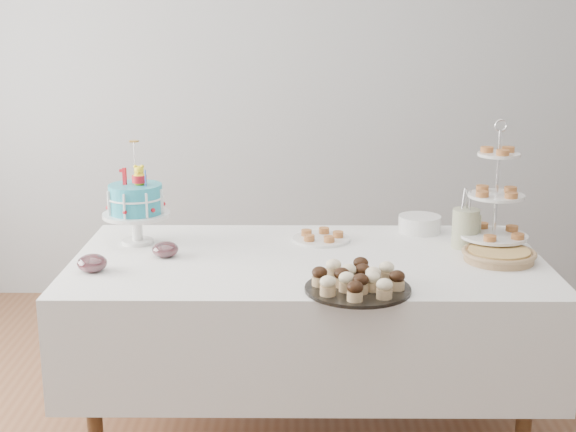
{
  "coord_description": "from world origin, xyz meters",
  "views": [
    {
      "loc": [
        -0.06,
        -2.84,
        1.75
      ],
      "look_at": [
        -0.08,
        0.3,
        0.95
      ],
      "focal_mm": 50.0,
      "sensor_mm": 36.0,
      "label": 1
    }
  ],
  "objects_px": {
    "pie": "(499,255)",
    "plate_stack": "(420,224)",
    "jam_bowl_a": "(92,263)",
    "table": "(308,310)",
    "pastry_plate": "(321,237)",
    "cupcake_tray": "(358,279)",
    "birthday_cake": "(137,216)",
    "tiered_stand": "(496,196)",
    "jam_bowl_b": "(165,250)",
    "utensil_pitcher": "(466,227)"
  },
  "relations": [
    {
      "from": "pie",
      "to": "plate_stack",
      "type": "height_order",
      "value": "plate_stack"
    },
    {
      "from": "pie",
      "to": "jam_bowl_a",
      "type": "xyz_separation_m",
      "value": [
        -1.61,
        -0.14,
        0.01
      ]
    },
    {
      "from": "table",
      "to": "pie",
      "type": "distance_m",
      "value": 0.81
    },
    {
      "from": "pastry_plate",
      "to": "jam_bowl_a",
      "type": "xyz_separation_m",
      "value": [
        -0.9,
        -0.44,
        0.02
      ]
    },
    {
      "from": "pie",
      "to": "cupcake_tray",
      "type": "bearing_deg",
      "value": -148.92
    },
    {
      "from": "birthday_cake",
      "to": "pastry_plate",
      "type": "xyz_separation_m",
      "value": [
        0.8,
        0.05,
        -0.1
      ]
    },
    {
      "from": "tiered_stand",
      "to": "plate_stack",
      "type": "xyz_separation_m",
      "value": [
        -0.27,
        0.28,
        -0.19
      ]
    },
    {
      "from": "cupcake_tray",
      "to": "plate_stack",
      "type": "xyz_separation_m",
      "value": [
        0.34,
        0.8,
        -0.01
      ]
    },
    {
      "from": "jam_bowl_b",
      "to": "utensil_pitcher",
      "type": "height_order",
      "value": "utensil_pitcher"
    },
    {
      "from": "cupcake_tray",
      "to": "jam_bowl_b",
      "type": "height_order",
      "value": "cupcake_tray"
    },
    {
      "from": "birthday_cake",
      "to": "cupcake_tray",
      "type": "height_order",
      "value": "birthday_cake"
    },
    {
      "from": "tiered_stand",
      "to": "plate_stack",
      "type": "bearing_deg",
      "value": 133.62
    },
    {
      "from": "utensil_pitcher",
      "to": "tiered_stand",
      "type": "bearing_deg",
      "value": -10.26
    },
    {
      "from": "birthday_cake",
      "to": "pie",
      "type": "distance_m",
      "value": 1.53
    },
    {
      "from": "tiered_stand",
      "to": "jam_bowl_a",
      "type": "distance_m",
      "value": 1.67
    },
    {
      "from": "table",
      "to": "birthday_cake",
      "type": "distance_m",
      "value": 0.84
    },
    {
      "from": "jam_bowl_a",
      "to": "jam_bowl_b",
      "type": "height_order",
      "value": "jam_bowl_a"
    },
    {
      "from": "pastry_plate",
      "to": "pie",
      "type": "bearing_deg",
      "value": -22.53
    },
    {
      "from": "plate_stack",
      "to": "tiered_stand",
      "type": "bearing_deg",
      "value": -46.38
    },
    {
      "from": "birthday_cake",
      "to": "jam_bowl_b",
      "type": "distance_m",
      "value": 0.26
    },
    {
      "from": "jam_bowl_a",
      "to": "jam_bowl_b",
      "type": "distance_m",
      "value": 0.32
    },
    {
      "from": "tiered_stand",
      "to": "plate_stack",
      "type": "height_order",
      "value": "tiered_stand"
    },
    {
      "from": "plate_stack",
      "to": "jam_bowl_a",
      "type": "xyz_separation_m",
      "value": [
        -1.36,
        -0.58,
        -0.01
      ]
    },
    {
      "from": "tiered_stand",
      "to": "pastry_plate",
      "type": "bearing_deg",
      "value": 169.36
    },
    {
      "from": "cupcake_tray",
      "to": "jam_bowl_a",
      "type": "distance_m",
      "value": 1.04
    },
    {
      "from": "plate_stack",
      "to": "jam_bowl_a",
      "type": "bearing_deg",
      "value": -156.7
    },
    {
      "from": "pastry_plate",
      "to": "jam_bowl_b",
      "type": "relative_size",
      "value": 2.35
    },
    {
      "from": "plate_stack",
      "to": "table",
      "type": "bearing_deg",
      "value": -142.26
    },
    {
      "from": "jam_bowl_a",
      "to": "jam_bowl_b",
      "type": "relative_size",
      "value": 1.07
    },
    {
      "from": "table",
      "to": "birthday_cake",
      "type": "bearing_deg",
      "value": 164.55
    },
    {
      "from": "tiered_stand",
      "to": "jam_bowl_b",
      "type": "distance_m",
      "value": 1.39
    },
    {
      "from": "tiered_stand",
      "to": "pastry_plate",
      "type": "height_order",
      "value": "tiered_stand"
    },
    {
      "from": "jam_bowl_b",
      "to": "utensil_pitcher",
      "type": "bearing_deg",
      "value": 6.6
    },
    {
      "from": "plate_stack",
      "to": "utensil_pitcher",
      "type": "bearing_deg",
      "value": -57.65
    },
    {
      "from": "birthday_cake",
      "to": "jam_bowl_a",
      "type": "height_order",
      "value": "birthday_cake"
    },
    {
      "from": "tiered_stand",
      "to": "plate_stack",
      "type": "distance_m",
      "value": 0.43
    },
    {
      "from": "utensil_pitcher",
      "to": "jam_bowl_a",
      "type": "bearing_deg",
      "value": -160.19
    },
    {
      "from": "table",
      "to": "jam_bowl_a",
      "type": "xyz_separation_m",
      "value": [
        -0.84,
        -0.18,
        0.26
      ]
    },
    {
      "from": "plate_stack",
      "to": "utensil_pitcher",
      "type": "distance_m",
      "value": 0.3
    },
    {
      "from": "pastry_plate",
      "to": "jam_bowl_a",
      "type": "height_order",
      "value": "jam_bowl_a"
    },
    {
      "from": "table",
      "to": "plate_stack",
      "type": "height_order",
      "value": "plate_stack"
    },
    {
      "from": "table",
      "to": "cupcake_tray",
      "type": "distance_m",
      "value": 0.51
    },
    {
      "from": "table",
      "to": "cupcake_tray",
      "type": "bearing_deg",
      "value": -66.65
    },
    {
      "from": "tiered_stand",
      "to": "jam_bowl_b",
      "type": "height_order",
      "value": "tiered_stand"
    },
    {
      "from": "pie",
      "to": "tiered_stand",
      "type": "bearing_deg",
      "value": 84.78
    },
    {
      "from": "utensil_pitcher",
      "to": "cupcake_tray",
      "type": "bearing_deg",
      "value": -124.87
    },
    {
      "from": "tiered_stand",
      "to": "birthday_cake",
      "type": "bearing_deg",
      "value": 176.79
    },
    {
      "from": "cupcake_tray",
      "to": "tiered_stand",
      "type": "xyz_separation_m",
      "value": [
        0.61,
        0.52,
        0.19
      ]
    },
    {
      "from": "plate_stack",
      "to": "jam_bowl_a",
      "type": "distance_m",
      "value": 1.48
    },
    {
      "from": "birthday_cake",
      "to": "cupcake_tray",
      "type": "distance_m",
      "value": 1.09
    }
  ]
}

